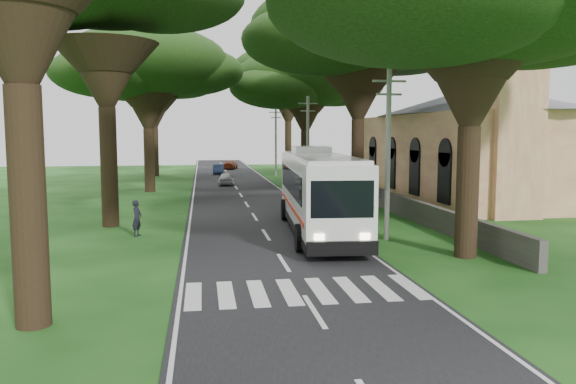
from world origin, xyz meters
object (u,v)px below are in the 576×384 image
at_px(pole_far, 276,140).
at_px(distant_car_c, 230,165).
at_px(distant_car_b, 218,169).
at_px(coach_bus, 319,191).
at_px(pole_mid, 308,143).
at_px(pedestrian, 137,218).
at_px(pole_near, 388,151).
at_px(distant_car_a, 226,179).
at_px(church, 476,134).

distance_m(pole_far, distant_car_c, 14.05).
xyz_separation_m(distant_car_b, distant_car_c, (1.90, 9.16, -0.00)).
bearing_deg(coach_bus, distant_car_c, 96.29).
bearing_deg(coach_bus, pole_mid, 85.15).
bearing_deg(distant_car_b, pedestrian, -94.90).
distance_m(distant_car_b, distant_car_c, 9.35).
height_order(pole_near, coach_bus, pole_near).
xyz_separation_m(coach_bus, distant_car_c, (-1.90, 50.44, -1.51)).
bearing_deg(pole_near, distant_car_a, 102.24).
height_order(pole_mid, distant_car_c, pole_mid).
relative_size(church, distant_car_a, 6.84).
bearing_deg(pole_far, distant_car_c, 110.23).
bearing_deg(distant_car_c, church, 126.08).
xyz_separation_m(church, coach_bus, (-15.16, -13.23, -2.78)).
height_order(distant_car_a, distant_car_c, distant_car_a).
bearing_deg(distant_car_b, distant_car_c, 80.58).
distance_m(pole_near, distant_car_a, 29.94).
bearing_deg(pedestrian, coach_bus, -74.50).
height_order(pole_near, pole_mid, same).
bearing_deg(pole_mid, pole_near, -90.00).
bearing_deg(coach_bus, pole_far, 89.89).
distance_m(pole_near, distant_car_c, 53.09).
bearing_deg(distant_car_b, coach_bus, -82.45).
distance_m(pole_near, pole_mid, 20.00).
bearing_deg(pedestrian, pole_mid, -15.87).
xyz_separation_m(church, distant_car_b, (-18.96, 28.05, -4.29)).
relative_size(pole_far, coach_bus, 0.59).
bearing_deg(distant_car_b, pole_near, -79.10).
bearing_deg(distant_car_c, coach_bus, 103.60).
bearing_deg(distant_car_b, distant_car_a, -86.53).
height_order(pole_near, distant_car_b, pole_near).
distance_m(distant_car_b, pedestrian, 41.15).
relative_size(church, pedestrian, 13.55).
xyz_separation_m(pole_near, coach_bus, (-2.80, 2.31, -2.05)).
bearing_deg(pole_near, pedestrian, 166.72).
relative_size(pole_mid, coach_bus, 0.59).
distance_m(church, pole_far, 27.41).
bearing_deg(pole_mid, coach_bus, -98.98).
relative_size(distant_car_a, pedestrian, 1.98).
distance_m(pole_far, pedestrian, 39.18).
bearing_deg(distant_car_c, pole_mid, 109.61).
distance_m(pole_mid, distant_car_c, 33.28).
relative_size(church, coach_bus, 1.77).
xyz_separation_m(pole_mid, pole_far, (0.00, 20.00, 0.00)).
distance_m(distant_car_c, pedestrian, 50.48).
height_order(pole_mid, coach_bus, pole_mid).
distance_m(church, coach_bus, 20.31).
bearing_deg(church, distant_car_c, 114.63).
xyz_separation_m(church, pole_far, (-12.36, 24.45, -0.73)).
xyz_separation_m(church, pole_near, (-12.36, -15.55, -0.73)).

